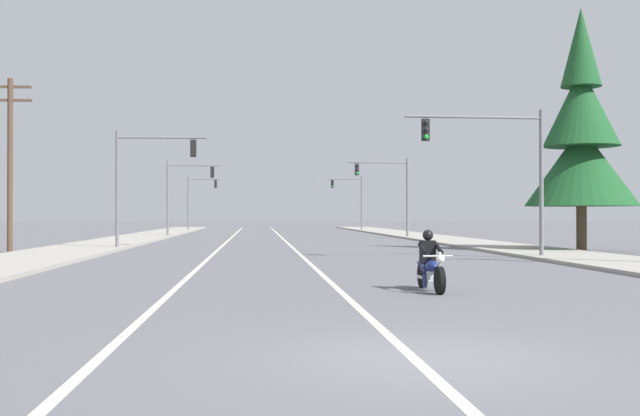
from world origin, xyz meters
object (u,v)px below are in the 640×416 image
Objects in this scene: traffic_signal_near_right at (501,158)px; conifer_tree_right_verge_near at (581,140)px; motorcycle_with_rider at (430,266)px; traffic_signal_far_right at (352,195)px; traffic_signal_near_left at (143,171)px; traffic_signal_mid_left at (183,187)px; traffic_signal_mid_right at (390,185)px; utility_pole_left_near at (10,158)px; traffic_signal_far_left at (197,195)px.

conifer_tree_right_verge_near is (5.92, 5.66, 1.39)m from traffic_signal_near_right.
traffic_signal_near_right is 0.51× the size of conifer_tree_right_verge_near.
traffic_signal_far_right reaches higher than motorcycle_with_rider.
traffic_signal_mid_left is (-0.12, 22.60, -0.02)m from traffic_signal_near_left.
traffic_signal_near_right is at bearing -30.91° from traffic_signal_near_left.
traffic_signal_mid_right is 17.03m from traffic_signal_mid_left.
traffic_signal_mid_right is 0.74× the size of utility_pole_left_near.
traffic_signal_far_right is 0.51× the size of conifer_tree_right_verge_near.
traffic_signal_far_left is at bearing 114.25° from conifer_tree_right_verge_near.
conifer_tree_right_verge_near is (11.88, 18.42, 4.96)m from motorcycle_with_rider.
traffic_signal_near_right is 54.29m from traffic_signal_far_right.
utility_pole_left_near is (-22.17, -20.37, 0.44)m from traffic_signal_mid_right.
motorcycle_with_rider is 25.74m from utility_pole_left_near.
utility_pole_left_near reaches higher than traffic_signal_mid_right.
traffic_signal_mid_left is 23.90m from traffic_signal_far_left.
utility_pole_left_near is at bearing -96.01° from traffic_signal_far_left.
traffic_signal_mid_right and traffic_signal_mid_left have the same top height.
traffic_signal_far_right is at bearing -5.83° from traffic_signal_far_left.
utility_pole_left_near is at bearing -115.52° from traffic_signal_far_right.
conifer_tree_right_verge_near is (5.31, -48.63, 1.51)m from traffic_signal_far_right.
traffic_signal_near_right is 1.00× the size of traffic_signal_near_left.
traffic_signal_far_right is 48.94m from conifer_tree_right_verge_near.
conifer_tree_right_verge_near reaches higher than traffic_signal_near_left.
motorcycle_with_rider is 0.35× the size of traffic_signal_far_right.
traffic_signal_near_left and traffic_signal_mid_right have the same top height.
traffic_signal_far_left is 0.74× the size of utility_pole_left_near.
utility_pole_left_near is (-5.83, -25.16, 0.47)m from traffic_signal_mid_left.
traffic_signal_far_left is at bearing 90.96° from traffic_signal_near_left.
motorcycle_with_rider is 0.35× the size of traffic_signal_far_left.
traffic_signal_mid_right is 1.00× the size of traffic_signal_mid_left.
traffic_signal_far_right is at bearing 96.23° from conifer_tree_right_verge_near.
traffic_signal_far_left is at bearing 106.67° from traffic_signal_near_right.
conifer_tree_right_verge_near is at bearing -65.75° from traffic_signal_far_left.
traffic_signal_near_right is at bearing -73.33° from traffic_signal_far_left.
traffic_signal_mid_left and traffic_signal_far_left have the same top height.
traffic_signal_near_left is 24.09m from traffic_signal_mid_right.
traffic_signal_mid_left is at bearing -127.13° from traffic_signal_far_right.
traffic_signal_mid_left is at bearing 116.62° from traffic_signal_near_right.
traffic_signal_mid_right is at bearing -90.84° from traffic_signal_far_right.
motorcycle_with_rider is 14.53m from traffic_signal_near_right.
traffic_signal_near_right is (5.96, 12.76, 3.57)m from motorcycle_with_rider.
utility_pole_left_near is at bearing -137.42° from traffic_signal_mid_right.
traffic_signal_near_right is at bearing -63.38° from traffic_signal_mid_left.
utility_pole_left_near is at bearing -103.04° from traffic_signal_mid_left.
traffic_signal_mid_right is at bearing 81.26° from motorcycle_with_rider.
traffic_signal_far_left is at bearing 174.17° from traffic_signal_far_right.
traffic_signal_far_right is at bearing 52.87° from traffic_signal_mid_left.
traffic_signal_mid_right is 26.90m from traffic_signal_far_right.
traffic_signal_mid_left is 25.83m from utility_pole_left_near.
traffic_signal_near_left and traffic_signal_far_left have the same top height.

